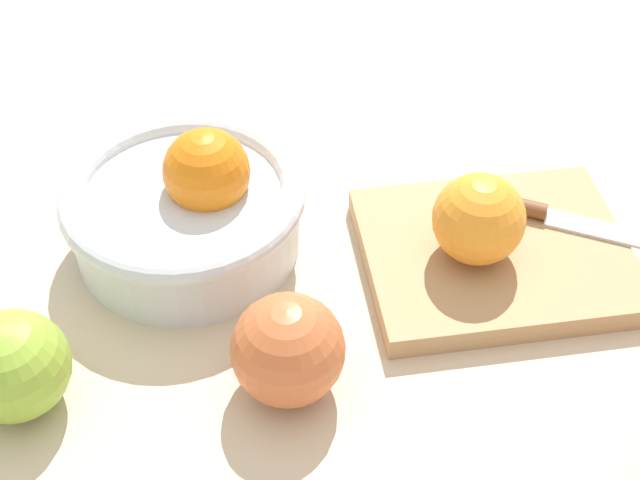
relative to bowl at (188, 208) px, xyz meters
name	(u,v)px	position (x,y,z in m)	size (l,w,h in m)	color
ground_plane	(333,298)	(0.12, -0.07, -0.04)	(2.40, 2.40, 0.00)	beige
bowl	(188,208)	(0.00, 0.00, 0.00)	(0.20, 0.20, 0.11)	silver
cutting_board	(495,255)	(0.25, -0.03, -0.03)	(0.21, 0.17, 0.02)	tan
orange_on_board	(479,219)	(0.23, -0.04, 0.02)	(0.07, 0.07, 0.07)	orange
knife	(559,217)	(0.31, -0.01, -0.02)	(0.15, 0.08, 0.01)	silver
apple_front_left	(13,366)	(-0.11, -0.15, 0.00)	(0.08, 0.08, 0.08)	#8EB738
apple_front_left_2	(288,350)	(0.08, -0.15, 0.00)	(0.08, 0.08, 0.08)	#CC6638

